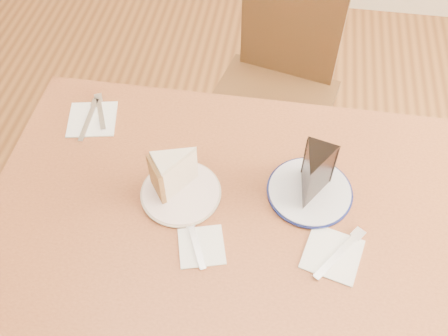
{
  "coord_description": "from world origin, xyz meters",
  "views": [
    {
      "loc": [
        0.08,
        -0.63,
        1.76
      ],
      "look_at": [
        -0.04,
        0.1,
        0.8
      ],
      "focal_mm": 40.0,
      "sensor_mm": 36.0,
      "label": 1
    }
  ],
  "objects_px": {
    "carrot_cake": "(178,171)",
    "chocolate_cake": "(313,178)",
    "chair_far": "(274,93)",
    "plate_navy": "(310,192)",
    "table": "(232,235)",
    "plate_cream": "(181,193)"
  },
  "relations": [
    {
      "from": "chair_far",
      "to": "plate_navy",
      "type": "bearing_deg",
      "value": 114.45
    },
    {
      "from": "chair_far",
      "to": "plate_navy",
      "type": "xyz_separation_m",
      "value": [
        0.12,
        -0.62,
        0.28
      ]
    },
    {
      "from": "plate_cream",
      "to": "carrot_cake",
      "type": "xyz_separation_m",
      "value": [
        -0.01,
        0.02,
        0.06
      ]
    },
    {
      "from": "chocolate_cake",
      "to": "carrot_cake",
      "type": "bearing_deg",
      "value": 18.41
    },
    {
      "from": "plate_navy",
      "to": "carrot_cake",
      "type": "bearing_deg",
      "value": -174.83
    },
    {
      "from": "carrot_cake",
      "to": "chocolate_cake",
      "type": "bearing_deg",
      "value": 58.17
    },
    {
      "from": "plate_navy",
      "to": "chocolate_cake",
      "type": "distance_m",
      "value": 0.07
    },
    {
      "from": "chair_far",
      "to": "chocolate_cake",
      "type": "distance_m",
      "value": 0.73
    },
    {
      "from": "plate_cream",
      "to": "table",
      "type": "bearing_deg",
      "value": -16.31
    },
    {
      "from": "table",
      "to": "carrot_cake",
      "type": "xyz_separation_m",
      "value": [
        -0.14,
        0.06,
        0.16
      ]
    },
    {
      "from": "plate_navy",
      "to": "chocolate_cake",
      "type": "bearing_deg",
      "value": -101.91
    },
    {
      "from": "table",
      "to": "plate_cream",
      "type": "height_order",
      "value": "plate_cream"
    },
    {
      "from": "table",
      "to": "plate_navy",
      "type": "distance_m",
      "value": 0.23
    },
    {
      "from": "table",
      "to": "chair_far",
      "type": "distance_m",
      "value": 0.74
    },
    {
      "from": "chair_far",
      "to": "carrot_cake",
      "type": "height_order",
      "value": "carrot_cake"
    },
    {
      "from": "plate_cream",
      "to": "plate_navy",
      "type": "height_order",
      "value": "same"
    },
    {
      "from": "chair_far",
      "to": "chocolate_cake",
      "type": "bearing_deg",
      "value": 114.2
    },
    {
      "from": "table",
      "to": "chair_far",
      "type": "relative_size",
      "value": 1.39
    },
    {
      "from": "table",
      "to": "chocolate_cake",
      "type": "height_order",
      "value": "chocolate_cake"
    },
    {
      "from": "table",
      "to": "chocolate_cake",
      "type": "relative_size",
      "value": 9.76
    },
    {
      "from": "chair_far",
      "to": "plate_cream",
      "type": "height_order",
      "value": "chair_far"
    },
    {
      "from": "plate_navy",
      "to": "table",
      "type": "bearing_deg",
      "value": -153.11
    }
  ]
}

